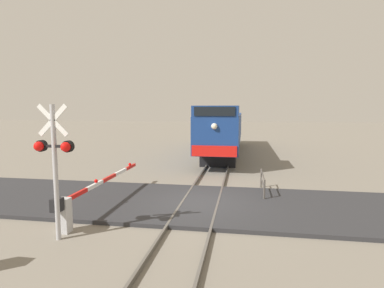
% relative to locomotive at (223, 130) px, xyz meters
% --- Properties ---
extents(ground_plane, '(160.00, 160.00, 0.00)m').
position_rel_locomotive_xyz_m(ground_plane, '(0.00, -14.25, -2.07)').
color(ground_plane, gray).
extents(rail_track_left, '(0.08, 80.00, 0.15)m').
position_rel_locomotive_xyz_m(rail_track_left, '(-0.72, -14.25, -2.00)').
color(rail_track_left, '#59544C').
rests_on(rail_track_left, ground_plane).
extents(rail_track_right, '(0.08, 80.00, 0.15)m').
position_rel_locomotive_xyz_m(rail_track_right, '(0.72, -14.25, -2.00)').
color(rail_track_right, '#59544C').
rests_on(rail_track_right, ground_plane).
extents(road_surface, '(36.00, 5.36, 0.14)m').
position_rel_locomotive_xyz_m(road_surface, '(0.00, -14.25, -2.00)').
color(road_surface, '#2D2D30').
rests_on(road_surface, ground_plane).
extents(locomotive, '(2.79, 17.37, 4.04)m').
position_rel_locomotive_xyz_m(locomotive, '(0.00, 0.00, 0.00)').
color(locomotive, black).
rests_on(locomotive, ground_plane).
extents(crossing_signal, '(1.18, 0.33, 4.03)m').
position_rel_locomotive_xyz_m(crossing_signal, '(-3.71, -18.23, 0.43)').
color(crossing_signal, '#ADADB2').
rests_on(crossing_signal, ground_plane).
extents(crossing_gate, '(0.36, 7.06, 1.21)m').
position_rel_locomotive_xyz_m(crossing_gate, '(-3.83, -16.57, -1.30)').
color(crossing_gate, silver).
rests_on(crossing_gate, ground_plane).
extents(guard_railing, '(0.08, 2.57, 0.95)m').
position_rel_locomotive_xyz_m(guard_railing, '(2.57, -12.14, -1.46)').
color(guard_railing, '#4C4742').
rests_on(guard_railing, ground_plane).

